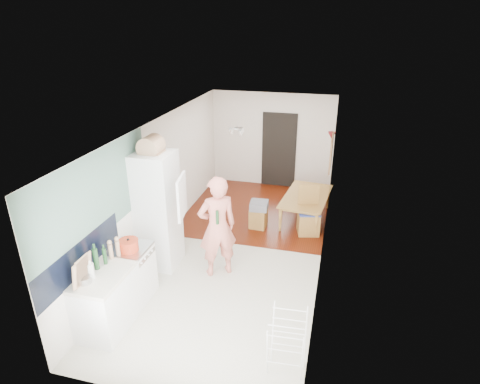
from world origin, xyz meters
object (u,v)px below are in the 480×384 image
at_px(person, 217,218).
at_px(stool, 258,218).
at_px(dining_chair, 309,211).
at_px(drying_rack, 287,344).
at_px(dining_table, 307,209).

xyz_separation_m(person, stool, (0.34, 1.84, -0.86)).
distance_m(dining_chair, drying_rack, 3.72).
height_order(person, stool, person).
bearing_deg(person, stool, -134.14).
height_order(person, drying_rack, person).
relative_size(dining_chair, stool, 2.26).
bearing_deg(drying_rack, stool, 103.67).
height_order(dining_table, dining_chair, dining_chair).
bearing_deg(stool, drying_rack, -72.70).
distance_m(dining_table, drying_rack, 4.36).
bearing_deg(dining_chair, dining_table, 84.79).
bearing_deg(stool, person, -100.46).
bearing_deg(drying_rack, dining_chair, 87.66).
bearing_deg(dining_table, stool, 129.23).
bearing_deg(drying_rack, person, 124.97).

